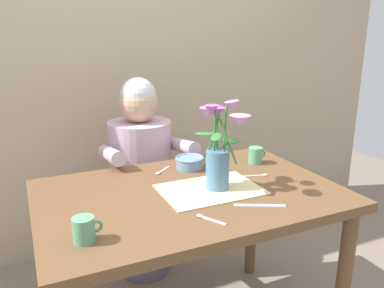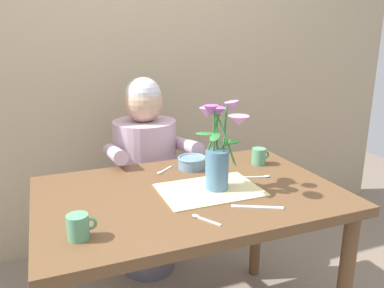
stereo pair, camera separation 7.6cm
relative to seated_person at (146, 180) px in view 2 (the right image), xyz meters
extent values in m
cube|color=tan|center=(0.02, 0.43, 0.69)|extent=(4.00, 0.10, 2.50)
cube|color=brown|center=(0.02, -0.62, 0.16)|extent=(1.20, 0.80, 0.04)
cylinder|color=brown|center=(-0.52, -0.28, -0.21)|extent=(0.06, 0.06, 0.70)
cylinder|color=brown|center=(0.56, -0.28, -0.21)|extent=(0.06, 0.06, 0.70)
cylinder|color=#4C4C56|center=(0.00, 0.00, -0.36)|extent=(0.30, 0.30, 0.40)
cylinder|color=#BC9EB2|center=(0.00, 0.00, 0.09)|extent=(0.34, 0.34, 0.50)
sphere|color=tan|center=(0.00, 0.00, 0.44)|extent=(0.21, 0.21, 0.21)
sphere|color=silver|center=(0.00, 0.00, 0.48)|extent=(0.19, 0.19, 0.19)
cylinder|color=#BC9EB2|center=(-0.19, -0.14, 0.22)|extent=(0.07, 0.33, 0.12)
cylinder|color=#BC9EB2|center=(0.19, -0.14, 0.22)|extent=(0.07, 0.33, 0.12)
cube|color=beige|center=(0.09, -0.65, 0.18)|extent=(0.40, 0.28, 0.00)
cylinder|color=teal|center=(0.13, -0.65, 0.26)|extent=(0.10, 0.10, 0.17)
cylinder|color=#2D7533|center=(0.16, -0.65, 0.41)|extent=(0.06, 0.07, 0.21)
cone|color=#CC7FDB|center=(0.18, -0.65, 0.52)|extent=(0.08, 0.08, 0.05)
sphere|color=#E5D14C|center=(0.18, -0.65, 0.52)|extent=(0.02, 0.02, 0.02)
cylinder|color=#2D7533|center=(0.14, -0.61, 0.39)|extent=(0.03, 0.06, 0.19)
cone|color=#A351B7|center=(0.15, -0.58, 0.48)|extent=(0.10, 0.10, 0.05)
sphere|color=#E5D14C|center=(0.15, -0.58, 0.49)|extent=(0.02, 0.02, 0.02)
cylinder|color=#2D7533|center=(0.11, -0.63, 0.39)|extent=(0.06, 0.03, 0.19)
cone|color=#CC7FDB|center=(0.09, -0.61, 0.49)|extent=(0.07, 0.07, 0.04)
sphere|color=#E5D14C|center=(0.09, -0.61, 0.50)|extent=(0.02, 0.02, 0.02)
cylinder|color=#2D7533|center=(0.11, -0.65, 0.40)|extent=(0.02, 0.04, 0.22)
cone|color=#A351B7|center=(0.09, -0.66, 0.51)|extent=(0.08, 0.08, 0.04)
sphere|color=#E5D14C|center=(0.09, -0.66, 0.52)|extent=(0.02, 0.02, 0.02)
cylinder|color=#2D7533|center=(0.14, -0.70, 0.39)|extent=(0.05, 0.07, 0.18)
cone|color=#CC7FDB|center=(0.16, -0.75, 0.48)|extent=(0.11, 0.11, 0.04)
sphere|color=#E5D14C|center=(0.16, -0.75, 0.49)|extent=(0.02, 0.02, 0.02)
ellipsoid|color=#2D7533|center=(0.19, -0.64, 0.37)|extent=(0.09, 0.05, 0.01)
ellipsoid|color=#2D7533|center=(0.16, -0.70, 0.38)|extent=(0.08, 0.09, 0.05)
ellipsoid|color=#2D7533|center=(0.09, -0.60, 0.40)|extent=(0.08, 0.10, 0.02)
ellipsoid|color=#2D7533|center=(0.09, -0.69, 0.42)|extent=(0.08, 0.10, 0.02)
cylinder|color=#6689A8|center=(0.13, -0.37, 0.20)|extent=(0.13, 0.13, 0.05)
torus|color=#6689A8|center=(0.13, -0.37, 0.23)|extent=(0.14, 0.14, 0.01)
cube|color=silver|center=(0.19, -0.86, 0.18)|extent=(0.18, 0.10, 0.00)
cylinder|color=#569970|center=(0.45, -0.44, 0.22)|extent=(0.07, 0.07, 0.08)
torus|color=#569970|center=(0.49, -0.44, 0.22)|extent=(0.04, 0.01, 0.04)
cylinder|color=#569970|center=(-0.44, -0.84, 0.22)|extent=(0.07, 0.07, 0.08)
torus|color=#569970|center=(-0.40, -0.84, 0.22)|extent=(0.04, 0.01, 0.04)
cube|color=silver|center=(-0.02, -0.89, 0.18)|extent=(0.06, 0.09, 0.00)
ellipsoid|color=silver|center=(-0.05, -0.84, 0.18)|extent=(0.03, 0.03, 0.01)
cube|color=silver|center=(0.34, -0.59, 0.18)|extent=(0.10, 0.04, 0.00)
ellipsoid|color=silver|center=(0.39, -0.60, 0.18)|extent=(0.03, 0.03, 0.01)
cube|color=silver|center=(0.01, -0.35, 0.18)|extent=(0.08, 0.07, 0.00)
ellipsoid|color=silver|center=(-0.04, -0.38, 0.18)|extent=(0.03, 0.03, 0.01)
camera|label=1|loc=(-0.58, -1.93, 0.79)|focal=35.97mm
camera|label=2|loc=(-0.51, -1.96, 0.79)|focal=35.97mm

